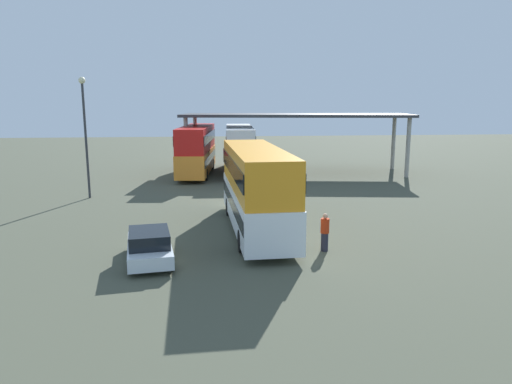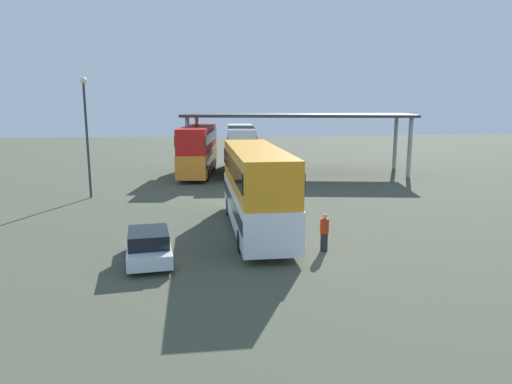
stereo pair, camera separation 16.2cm
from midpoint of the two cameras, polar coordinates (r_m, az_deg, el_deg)
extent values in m
plane|color=#474B3B|center=(20.45, 2.48, -7.52)|extent=(140.00, 140.00, 0.00)
cube|color=white|center=(23.69, 0.20, -1.72)|extent=(2.92, 11.09, 1.85)
cube|color=orange|center=(23.35, 0.20, 2.91)|extent=(2.84, 10.86, 2.01)
cube|color=black|center=(23.65, 0.20, -1.19)|extent=(2.94, 10.65, 0.63)
cube|color=black|center=(23.33, 0.20, 3.16)|extent=(2.94, 10.65, 0.80)
cube|color=black|center=(28.94, -1.28, 1.17)|extent=(2.10, 0.19, 1.11)
cube|color=orange|center=(28.80, -1.28, 2.91)|extent=(1.73, 0.15, 0.36)
cylinder|color=black|center=(27.06, -3.13, -1.82)|extent=(0.32, 1.01, 1.00)
cylinder|color=black|center=(27.31, 1.54, -1.68)|extent=(0.32, 1.01, 1.00)
cylinder|color=black|center=(20.49, -1.60, -6.01)|extent=(0.32, 1.01, 1.00)
cylinder|color=black|center=(20.83, 4.54, -5.75)|extent=(0.32, 1.01, 1.00)
cube|color=silver|center=(19.88, -12.71, -6.84)|extent=(2.30, 4.18, 0.55)
cube|color=black|center=(19.52, -12.77, -5.43)|extent=(1.90, 2.40, 0.58)
cylinder|color=black|center=(21.12, -14.91, -6.43)|extent=(0.29, 0.62, 0.60)
cylinder|color=black|center=(21.13, -10.64, -6.23)|extent=(0.29, 0.62, 0.60)
cylinder|color=black|center=(18.78, -15.01, -8.64)|extent=(0.29, 0.62, 0.60)
cylinder|color=black|center=(18.80, -10.18, -8.41)|extent=(0.29, 0.62, 0.60)
cube|color=orange|center=(42.43, -6.92, 3.89)|extent=(3.42, 11.20, 1.92)
cube|color=red|center=(42.23, -6.98, 6.58)|extent=(3.32, 10.98, 2.08)
cube|color=black|center=(42.40, -6.92, 4.20)|extent=(3.41, 10.77, 0.65)
cube|color=black|center=(42.23, -6.98, 6.72)|extent=(3.41, 10.77, 0.83)
cube|color=black|center=(47.79, -6.15, 5.04)|extent=(2.06, 0.29, 1.15)
cube|color=orange|center=(47.70, -6.18, 6.14)|extent=(1.69, 0.23, 0.36)
cylinder|color=black|center=(46.03, -7.74, 3.41)|extent=(0.37, 1.02, 1.00)
cylinder|color=black|center=(45.79, -5.03, 3.43)|extent=(0.37, 1.02, 1.00)
cylinder|color=black|center=(39.34, -9.05, 2.09)|extent=(0.37, 1.02, 1.00)
cylinder|color=black|center=(39.06, -5.89, 2.11)|extent=(0.37, 1.02, 1.00)
cube|color=navy|center=(43.48, -1.74, 4.10)|extent=(2.85, 11.30, 1.87)
cube|color=white|center=(43.29, -1.75, 6.66)|extent=(2.77, 11.07, 2.02)
cube|color=black|center=(43.46, -1.74, 4.40)|extent=(2.87, 10.85, 0.63)
cube|color=black|center=(43.29, -1.75, 6.79)|extent=(2.87, 10.85, 0.81)
cube|color=black|center=(48.97, -1.89, 5.21)|extent=(2.06, 0.18, 1.12)
cube|color=orange|center=(48.89, -1.90, 6.25)|extent=(1.69, 0.15, 0.36)
cylinder|color=black|center=(47.02, -3.16, 3.65)|extent=(0.32, 1.01, 1.00)
cylinder|color=black|center=(47.06, -0.51, 3.67)|extent=(0.32, 1.01, 1.00)
cylinder|color=black|center=(40.13, -3.17, 2.39)|extent=(0.32, 1.01, 1.00)
cylinder|color=black|center=(40.19, -0.06, 2.42)|extent=(0.32, 1.01, 1.00)
cube|color=#33353A|center=(43.30, 5.13, 9.31)|extent=(21.14, 8.83, 0.25)
cylinder|color=#9E9B93|center=(47.34, 16.74, 5.77)|extent=(0.36, 0.36, 5.13)
cylinder|color=#9E9B93|center=(42.58, 18.36, 5.14)|extent=(0.36, 0.36, 5.13)
cylinder|color=#9E9B93|center=(46.51, -7.10, 6.06)|extent=(0.36, 0.36, 5.13)
cylinder|color=#9E9B93|center=(41.66, -8.22, 5.47)|extent=(0.36, 0.36, 5.13)
cylinder|color=#33353A|center=(33.47, -19.76, 5.83)|extent=(0.16, 0.16, 7.70)
sphere|color=beige|center=(33.39, -20.22, 12.67)|extent=(0.44, 0.44, 0.44)
cylinder|color=#262633|center=(20.88, 8.53, -6.06)|extent=(0.32, 0.32, 0.82)
cylinder|color=#B42E12|center=(20.68, 8.59, -4.12)|extent=(0.38, 0.38, 0.65)
sphere|color=tan|center=(20.57, 8.62, -2.94)|extent=(0.23, 0.23, 0.23)
camera|label=1|loc=(0.08, -89.80, 0.04)|focal=32.76mm
camera|label=2|loc=(0.08, 90.20, -0.04)|focal=32.76mm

